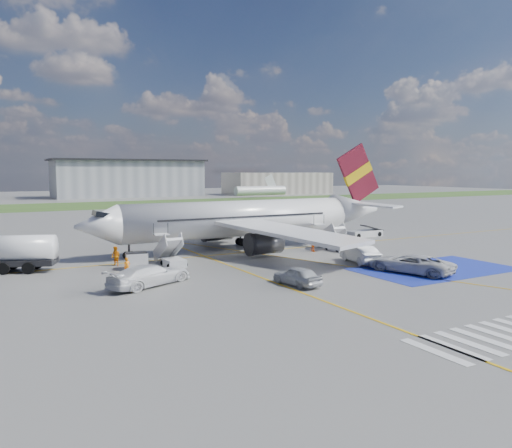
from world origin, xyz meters
The scene contains 22 objects.
ground centered at (0.00, 0.00, 0.00)m, with size 400.00×400.00×0.00m, color #60605E.
grass_strip centered at (0.00, 95.00, 0.01)m, with size 400.00×30.00×0.01m, color #2D4C1E.
taxiway_line_main centered at (0.00, 12.00, 0.01)m, with size 120.00×0.20×0.01m, color gold.
taxiway_line_cross centered at (-5.00, -10.00, 0.01)m, with size 0.20×60.00×0.01m, color gold.
taxiway_line_diag centered at (0.00, 12.00, 0.01)m, with size 0.20×60.00×0.01m, color gold.
staging_box centered at (10.00, -4.00, 0.01)m, with size 14.00×8.00×0.01m, color #1A2CA1.
crosswalk centered at (-1.80, -18.00, 0.01)m, with size 9.00×4.00×0.01m.
terminal_centre centered at (20.00, 135.00, 6.00)m, with size 48.00×18.00×12.00m, color gray.
terminal_east centered at (75.00, 128.00, 4.00)m, with size 40.00×16.00×8.00m, color gray.
airliner centered at (1.51, 14.00, 3.39)m, with size 36.81×32.95×11.92m.
airstairs_fwd centered at (-9.50, 8.70, 0.62)m, with size 1.90×5.20×3.60m.
airstairs_aft centered at (9.00, 8.70, 0.62)m, with size 1.90×5.20×3.60m.
fuel_tanker centered at (-23.19, 13.02, 1.31)m, with size 9.35×5.74×3.12m.
gpu_cart centered at (-12.75, 8.60, 0.68)m, with size 1.97×1.44×1.51m.
belt_loader centered at (19.42, 15.74, 0.39)m, with size 5.21×2.04×1.55m.
car_silver_a centered at (-3.96, -3.26, 0.71)m, with size 1.69×4.19×1.43m, color #AFB2B6.
car_silver_b centered at (6.23, 1.52, 0.84)m, with size 1.77×5.07×1.67m, color #BBBDC3.
van_white_a centered at (6.93, -3.91, 1.04)m, with size 2.56×5.56×2.09m, color silver.
van_white_b centered at (-13.60, 2.01, 1.06)m, with size 2.20×5.41×2.12m, color silver.
crew_fwd centered at (-14.27, 6.03, 0.78)m, with size 0.57×0.37×1.56m, color orange.
crew_nose centered at (-13.98, 11.03, 0.89)m, with size 0.86×0.67×1.77m, color orange.
crew_aft centered at (6.22, 8.94, 0.79)m, with size 0.93×0.39×1.59m, color orange.
Camera 1 is at (-24.44, -33.77, 8.47)m, focal length 35.00 mm.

